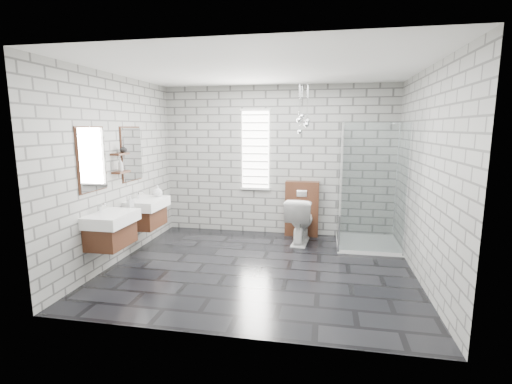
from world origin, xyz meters
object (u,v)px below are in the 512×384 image
(toilet, at_px, (300,220))
(cistern_panel, at_px, (302,209))
(shower_enclosure, at_px, (363,218))
(vanity_left, at_px, (109,220))
(vanity_right, at_px, (145,205))

(toilet, bearing_deg, cistern_panel, -85.15)
(shower_enclosure, xyz_separation_m, toilet, (-1.03, 0.08, -0.11))
(vanity_left, height_order, shower_enclosure, shower_enclosure)
(cistern_panel, height_order, toilet, cistern_panel)
(vanity_right, bearing_deg, shower_enclosure, 13.36)
(cistern_panel, bearing_deg, shower_enclosure, -26.73)
(toilet, bearing_deg, shower_enclosure, -179.48)
(cistern_panel, bearing_deg, vanity_left, -135.69)
(cistern_panel, xyz_separation_m, toilet, (0.00, -0.44, -0.11))
(shower_enclosure, bearing_deg, toilet, 175.66)
(toilet, bearing_deg, vanity_left, 43.23)
(vanity_right, bearing_deg, vanity_left, -90.00)
(vanity_right, height_order, toilet, vanity_right)
(vanity_left, xyz_separation_m, shower_enclosure, (3.41, 1.81, -0.25))
(vanity_left, distance_m, vanity_right, 1.00)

